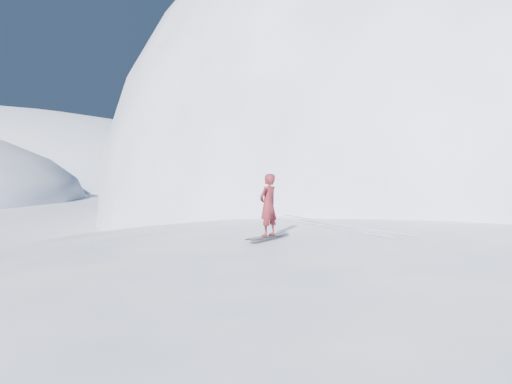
# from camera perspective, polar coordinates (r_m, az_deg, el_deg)

# --- Properties ---
(ground) EXTENTS (400.00, 400.00, 0.00)m
(ground) POSITION_cam_1_polar(r_m,az_deg,el_deg) (11.72, 22.43, -18.00)
(ground) COLOR white
(ground) RESTS_ON ground
(near_ridge) EXTENTS (36.00, 28.00, 4.80)m
(near_ridge) POSITION_cam_1_polar(r_m,az_deg,el_deg) (14.54, 17.61, -13.75)
(near_ridge) COLOR white
(near_ridge) RESTS_ON ground
(summit_peak) EXTENTS (60.00, 56.00, 56.00)m
(summit_peak) POSITION_cam_1_polar(r_m,az_deg,el_deg) (45.21, 22.25, -2.50)
(summit_peak) COLOR white
(summit_peak) RESTS_ON ground
(peak_shoulder) EXTENTS (28.00, 24.00, 18.00)m
(peak_shoulder) POSITION_cam_1_polar(r_m,az_deg,el_deg) (33.35, 13.13, -4.24)
(peak_shoulder) COLOR white
(peak_shoulder) RESTS_ON ground
(wind_bumps) EXTENTS (16.00, 14.40, 1.00)m
(wind_bumps) POSITION_cam_1_polar(r_m,az_deg,el_deg) (13.01, 14.17, -15.72)
(wind_bumps) COLOR white
(wind_bumps) RESTS_ON ground
(snowboard) EXTENTS (1.39, 1.00, 0.02)m
(snowboard) POSITION_cam_1_polar(r_m,az_deg,el_deg) (11.68, 1.53, -5.58)
(snowboard) COLOR black
(snowboard) RESTS_ON near_ridge
(snowboarder) EXTENTS (0.69, 0.63, 1.59)m
(snowboarder) POSITION_cam_1_polar(r_m,az_deg,el_deg) (11.58, 1.54, -1.63)
(snowboarder) COLOR maroon
(snowboarder) RESTS_ON snowboard
(board_tracks) EXTENTS (1.96, 5.96, 0.04)m
(board_tracks) POSITION_cam_1_polar(r_m,az_deg,el_deg) (14.42, 9.44, -3.95)
(board_tracks) COLOR silver
(board_tracks) RESTS_ON ground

